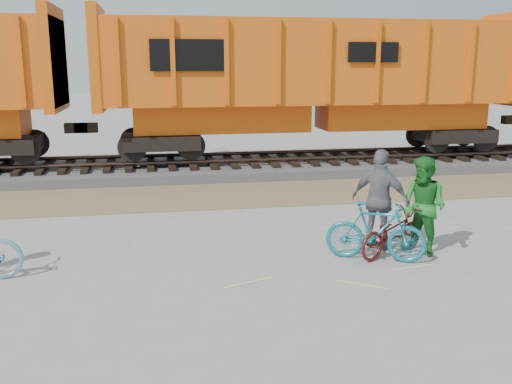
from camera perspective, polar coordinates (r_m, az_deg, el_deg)
ground at (r=10.41m, az=4.01°, el=-7.08°), size 120.00×120.00×0.00m
gravel_strip at (r=15.59m, az=-0.87°, el=-0.25°), size 120.00×3.00×0.02m
ballast_bed at (r=18.95m, az=-2.57°, el=2.53°), size 120.00×4.00×0.30m
track at (r=18.90m, az=-2.57°, el=3.49°), size 120.00×2.60×0.24m
hopper_car_center at (r=19.22m, az=5.83°, el=11.19°), size 14.00×3.13×4.65m
bicycle_teal at (r=10.57m, az=11.89°, el=-3.92°), size 1.85×1.24×1.08m
bicycle_maroon at (r=10.94m, az=13.45°, el=-3.99°), size 1.75×1.30×0.88m
person_man at (r=11.05m, az=16.42°, el=-1.38°), size 1.05×1.13×1.85m
person_woman at (r=11.12m, az=12.31°, el=-0.79°), size 1.15×1.14×1.95m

